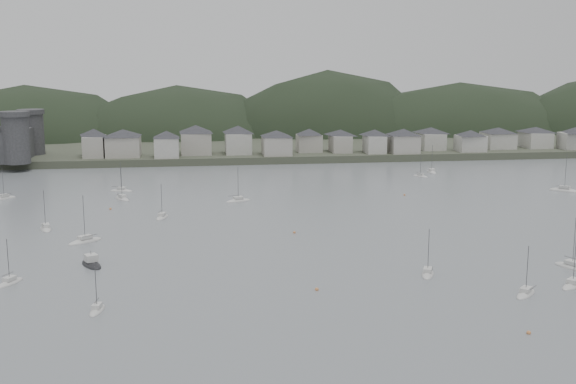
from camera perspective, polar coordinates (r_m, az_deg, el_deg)
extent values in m
plane|color=slate|center=(121.59, 5.10, -9.14)|extent=(900.00, 900.00, 0.00)
cube|color=#383D2D|center=(409.19, -4.40, 4.89)|extent=(900.00, 250.00, 3.00)
ellipsoid|color=black|center=(395.75, -20.39, 2.39)|extent=(138.98, 92.48, 81.13)
ellipsoid|color=black|center=(387.65, -8.93, 2.78)|extent=(132.08, 90.41, 79.74)
ellipsoid|color=black|center=(395.70, 3.19, 2.65)|extent=(133.88, 88.37, 101.41)
ellipsoid|color=black|center=(412.10, 13.66, 3.01)|extent=(165.81, 81.78, 82.55)
cylinder|color=#313133|center=(286.43, -21.35, 3.96)|extent=(10.00, 10.00, 18.00)
cylinder|color=#313133|center=(313.67, -20.20, 4.45)|extent=(10.00, 10.00, 17.00)
cube|color=#313133|center=(300.31, -20.72, 3.70)|extent=(3.50, 30.00, 12.00)
cube|color=#A3A095|center=(297.74, -15.53, 3.60)|extent=(8.34, 12.91, 8.59)
pyramid|color=#26262B|center=(297.15, -15.58, 4.71)|extent=(15.78, 15.78, 3.01)
cube|color=#A3A095|center=(295.85, -13.30, 3.64)|extent=(13.68, 13.35, 8.36)
pyramid|color=#26262B|center=(295.27, -13.34, 4.73)|extent=(20.07, 20.07, 2.93)
cube|color=#ACA9A1|center=(289.54, -9.88, 3.60)|extent=(9.78, 10.20, 8.08)
pyramid|color=#26262B|center=(288.96, -9.91, 4.67)|extent=(14.83, 14.83, 2.83)
cube|color=#A3A095|center=(298.93, -7.52, 3.97)|extent=(12.59, 13.33, 9.09)
pyramid|color=#26262B|center=(298.32, -7.55, 5.14)|extent=(19.24, 19.24, 3.18)
cube|color=#ACA9A1|center=(298.14, -4.09, 3.99)|extent=(10.74, 12.17, 8.87)
pyramid|color=#26262B|center=(297.53, -4.10, 5.14)|extent=(17.01, 17.01, 3.10)
cube|color=#A3A095|center=(293.24, -0.93, 3.80)|extent=(11.63, 12.09, 7.69)
pyramid|color=#26262B|center=(292.69, -0.94, 4.81)|extent=(17.61, 17.61, 2.69)
cube|color=#A3A095|center=(304.04, 1.73, 4.00)|extent=(10.37, 9.35, 7.44)
pyramid|color=#26262B|center=(303.53, 1.74, 4.95)|extent=(14.65, 14.65, 2.60)
cube|color=#A3A095|center=(304.30, 4.30, 3.96)|extent=(8.24, 12.20, 7.22)
pyramid|color=#26262B|center=(303.79, 4.31, 4.88)|extent=(15.17, 15.17, 2.53)
cube|color=#ACA9A1|center=(302.54, 7.08, 3.90)|extent=(8.06, 10.91, 7.46)
pyramid|color=#26262B|center=(302.01, 7.11, 4.85)|extent=(14.08, 14.08, 2.61)
cube|color=#A3A095|center=(304.57, 9.40, 3.90)|extent=(11.73, 11.78, 7.66)
pyramid|color=#26262B|center=(304.04, 9.43, 4.87)|extent=(17.46, 17.46, 2.68)
cube|color=#ACA9A1|center=(318.91, 11.59, 4.09)|extent=(10.19, 13.02, 7.33)
pyramid|color=#26262B|center=(318.42, 11.62, 4.97)|extent=(17.23, 17.23, 2.57)
cube|color=#ACA9A1|center=(316.14, 14.68, 3.86)|extent=(11.70, 9.81, 6.88)
pyramid|color=#26262B|center=(315.68, 14.71, 4.70)|extent=(15.97, 15.97, 2.41)
cube|color=#ACA9A1|center=(330.98, 16.78, 4.05)|extent=(12.83, 12.48, 7.00)
pyramid|color=#26262B|center=(330.53, 16.83, 4.86)|extent=(18.79, 18.79, 2.45)
cube|color=#ACA9A1|center=(339.56, 19.56, 4.04)|extent=(11.07, 13.50, 6.97)
pyramid|color=#26262B|center=(339.12, 19.61, 4.83)|extent=(18.25, 18.25, 2.44)
cube|color=#ACA9A1|center=(340.28, 22.45, 3.90)|extent=(13.75, 9.12, 7.34)
pyramid|color=#26262B|center=(339.83, 22.51, 4.73)|extent=(16.97, 16.97, 2.57)
ellipsoid|color=beige|center=(140.87, 22.25, -7.12)|extent=(7.54, 6.53, 1.52)
cube|color=silver|center=(140.57, 22.28, -6.71)|extent=(3.14, 2.94, 0.70)
cylinder|color=#3F3F42|center=(139.53, 22.39, -5.19)|extent=(0.12, 0.12, 9.52)
ellipsoid|color=beige|center=(141.96, -21.78, -6.95)|extent=(5.03, 7.03, 1.36)
cube|color=silver|center=(141.69, -21.81, -6.57)|extent=(2.41, 2.80, 0.70)
cylinder|color=#3F3F42|center=(140.77, -21.90, -5.24)|extent=(0.12, 0.12, 8.49)
cylinder|color=#3F3F42|center=(142.68, -21.94, -6.24)|extent=(1.48, 2.76, 0.10)
ellipsoid|color=beige|center=(232.18, -13.46, 0.06)|extent=(7.80, 4.58, 1.49)
cube|color=silver|center=(232.00, -13.47, 0.31)|extent=(2.98, 2.36, 0.70)
cylinder|color=#3F3F42|center=(231.39, -13.51, 1.23)|extent=(0.12, 0.12, 9.28)
cylinder|color=#3F3F42|center=(231.62, -13.79, 0.42)|extent=(3.21, 1.14, 0.10)
ellipsoid|color=beige|center=(184.20, -19.18, -2.90)|extent=(4.60, 8.16, 1.55)
cube|color=silver|center=(183.97, -19.20, -2.57)|extent=(2.41, 3.09, 0.70)
cylinder|color=#3F3F42|center=(183.17, -19.28, -1.37)|extent=(0.12, 0.12, 9.71)
cylinder|color=#3F3F42|center=(182.65, -19.41, -2.50)|extent=(1.09, 3.38, 0.10)
ellipsoid|color=beige|center=(122.20, -15.33, -9.35)|extent=(2.90, 6.28, 1.21)
cube|color=silver|center=(121.91, -15.35, -8.95)|extent=(1.66, 2.30, 0.70)
cylinder|color=#3F3F42|center=(120.96, -15.42, -7.60)|extent=(0.12, 0.12, 7.55)
cylinder|color=#3F3F42|center=(122.76, -15.39, -8.55)|extent=(0.54, 2.70, 0.10)
ellipsoid|color=beige|center=(132.85, 18.85, -7.94)|extent=(6.62, 6.61, 1.42)
cube|color=silver|center=(132.54, 18.87, -7.52)|extent=(2.86, 2.85, 0.70)
cylinder|color=#3F3F42|center=(131.52, 18.97, -6.04)|extent=(0.12, 0.12, 8.86)
cylinder|color=#3F3F42|center=(132.03, 19.42, -7.38)|extent=(2.33, 2.32, 0.10)
ellipsoid|color=beige|center=(243.44, 21.65, 0.08)|extent=(9.12, 8.91, 1.93)
cube|color=silver|center=(243.24, 21.67, 0.37)|extent=(3.91, 3.87, 0.70)
cylinder|color=#3F3F42|center=(242.49, 21.75, 1.52)|extent=(0.12, 0.12, 12.07)
cylinder|color=#3F3F42|center=(241.50, 21.56, 0.44)|extent=(3.21, 3.07, 0.10)
ellipsoid|color=beige|center=(218.32, -13.40, -0.58)|extent=(6.13, 7.97, 1.56)
cube|color=silver|center=(218.12, -13.41, -0.30)|extent=(2.87, 3.22, 0.70)
cylinder|color=#3F3F42|center=(217.45, -13.45, 0.72)|extent=(0.12, 0.12, 9.74)
cylinder|color=#3F3F42|center=(216.91, -13.63, -0.22)|extent=(1.88, 3.06, 0.10)
ellipsoid|color=beige|center=(209.82, -4.08, -0.76)|extent=(8.48, 5.58, 1.62)
cube|color=silver|center=(209.61, -4.09, -0.46)|extent=(3.31, 2.76, 0.70)
cylinder|color=#3F3F42|center=(208.87, -4.10, 0.64)|extent=(0.12, 0.12, 10.14)
cylinder|color=#3F3F42|center=(209.98, -4.46, -0.30)|extent=(3.39, 1.53, 0.10)
ellipsoid|color=beige|center=(140.06, 11.34, -6.63)|extent=(4.93, 7.52, 1.44)
cube|color=silver|center=(139.77, 11.35, -6.23)|extent=(2.44, 2.94, 0.70)
cylinder|color=#3F3F42|center=(138.79, 11.41, -4.79)|extent=(0.12, 0.12, 8.99)
cylinder|color=#3F3F42|center=(138.71, 11.72, -6.13)|extent=(1.36, 3.02, 0.10)
ellipsoid|color=beige|center=(259.93, 10.76, 1.25)|extent=(5.29, 6.31, 1.26)
cube|color=silver|center=(259.79, 10.77, 1.45)|extent=(2.41, 2.60, 0.70)
cylinder|color=#3F3F42|center=(259.33, 10.79, 2.14)|extent=(0.12, 0.12, 7.88)
cylinder|color=#3F3F42|center=(258.63, 10.70, 1.54)|extent=(1.72, 2.37, 0.10)
ellipsoid|color=beige|center=(230.13, -22.18, -0.52)|extent=(7.11, 7.34, 1.55)
cube|color=silver|center=(229.95, -22.19, -0.26)|extent=(3.10, 3.14, 0.70)
cylinder|color=#3F3F42|center=(229.31, -22.26, 0.71)|extent=(0.12, 0.12, 9.68)
cylinder|color=#3F3F42|center=(228.65, -22.03, -0.16)|extent=(2.46, 2.61, 0.10)
ellipsoid|color=beige|center=(190.00, -10.25, -2.08)|extent=(4.29, 7.57, 1.44)
cube|color=silver|center=(189.79, -10.26, -1.78)|extent=(2.25, 2.87, 0.70)
cylinder|color=#3F3F42|center=(189.07, -10.29, -0.71)|extent=(0.12, 0.12, 9.01)
cylinder|color=#3F3F42|center=(190.90, -10.36, -1.54)|extent=(1.03, 3.13, 0.10)
ellipsoid|color=beige|center=(152.91, 22.21, -5.76)|extent=(5.76, 8.59, 1.65)
cube|color=silver|center=(152.61, 22.24, -5.36)|extent=(2.83, 3.37, 0.70)
cylinder|color=#3F3F42|center=(151.59, 22.35, -3.84)|extent=(0.12, 0.12, 10.29)
cylinder|color=#3F3F42|center=(153.89, 22.20, -5.01)|extent=(1.60, 3.42, 0.10)
ellipsoid|color=beige|center=(270.85, 11.65, 1.58)|extent=(3.13, 8.41, 1.65)
cube|color=silver|center=(270.68, 11.66, 1.82)|extent=(1.99, 3.00, 0.70)
cylinder|color=#3F3F42|center=(270.10, 11.69, 2.70)|extent=(0.12, 0.12, 10.34)
cylinder|color=#3F3F42|center=(271.95, 11.54, 1.98)|extent=(0.32, 3.72, 0.10)
ellipsoid|color=beige|center=(168.49, -16.24, -3.94)|extent=(8.50, 7.63, 1.74)
cube|color=silver|center=(168.22, -16.26, -3.55)|extent=(3.57, 3.40, 0.70)
cylinder|color=#3F3F42|center=(167.24, -16.33, -2.09)|extent=(0.12, 0.12, 10.86)
cylinder|color=#3F3F42|center=(166.97, -15.90, -3.44)|extent=(3.10, 2.54, 0.10)
ellipsoid|color=black|center=(149.12, -15.77, -5.77)|extent=(6.23, 8.77, 1.82)
cube|color=silver|center=(148.70, -15.80, -5.19)|extent=(3.16, 3.24, 1.40)
cylinder|color=#3F3F42|center=(148.47, -15.81, -4.86)|extent=(0.10, 0.10, 1.20)
sphere|color=#D28046|center=(221.95, 9.50, -0.24)|extent=(0.70, 0.70, 0.70)
sphere|color=#D28046|center=(114.75, 19.08, -10.83)|extent=(0.70, 0.70, 0.70)
sphere|color=#D28046|center=(128.45, 2.37, -7.95)|extent=(0.70, 0.70, 0.70)
sphere|color=#D28046|center=(170.32, 0.52, -3.33)|extent=(0.70, 0.70, 0.70)
sphere|color=#D28046|center=(204.21, -14.31, -1.34)|extent=(0.70, 0.70, 0.70)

